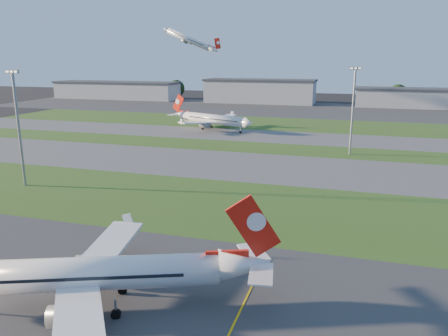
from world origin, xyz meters
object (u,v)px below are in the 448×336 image
at_px(light_mast_west, 18,121).
at_px(airliner_taxiing, 213,119).
at_px(airliner_parked, 89,275).
at_px(light_mast_centre, 353,105).

bearing_deg(light_mast_west, airliner_taxiing, 79.85).
xyz_separation_m(airliner_parked, light_mast_west, (-43.21, 39.22, 10.68)).
height_order(airliner_taxiing, light_mast_west, light_mast_west).
relative_size(light_mast_west, light_mast_centre, 1.00).
xyz_separation_m(airliner_parked, light_mast_centre, (26.79, 95.22, 10.68)).
bearing_deg(light_mast_centre, airliner_parked, -105.72).
xyz_separation_m(airliner_taxiing, light_mast_centre, (54.16, -32.49, 10.58)).
distance_m(light_mast_west, light_mast_centre, 89.64).
height_order(airliner_parked, airliner_taxiing, airliner_taxiing).
height_order(light_mast_west, light_mast_centre, same).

